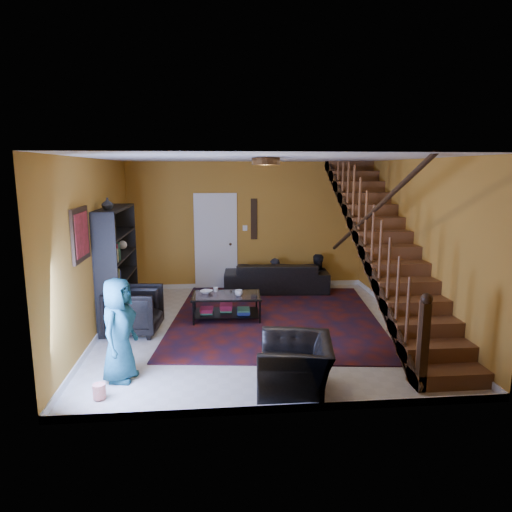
{
  "coord_description": "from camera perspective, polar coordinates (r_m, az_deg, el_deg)",
  "views": [
    {
      "loc": [
        -0.75,
        -7.29,
        2.62
      ],
      "look_at": [
        -0.03,
        0.4,
        1.16
      ],
      "focal_mm": 32.0,
      "sensor_mm": 36.0,
      "label": 1
    }
  ],
  "objects": [
    {
      "name": "sofa",
      "position": [
        9.95,
        2.54,
        -2.62
      ],
      "size": [
        2.3,
        1.05,
        0.65
      ],
      "primitive_type": "imported",
      "rotation": [
        0.0,
        0.0,
        3.06
      ],
      "color": "black",
      "rests_on": "floor"
    },
    {
      "name": "door",
      "position": [
        10.14,
        -5.04,
        1.63
      ],
      "size": [
        0.82,
        0.05,
        2.05
      ],
      "primitive_type": "cube",
      "color": "silver",
      "rests_on": "floor"
    },
    {
      "name": "ceiling_fixture",
      "position": [
        6.53,
        1.24,
        11.75
      ],
      "size": [
        0.4,
        0.4,
        0.1
      ],
      "primitive_type": "cylinder",
      "color": "#3F2814",
      "rests_on": "room"
    },
    {
      "name": "framed_picture",
      "position": [
        6.7,
        -21.11,
        2.52
      ],
      "size": [
        0.04,
        0.74,
        0.74
      ],
      "primitive_type": "cube",
      "color": "maroon",
      "rests_on": "room"
    },
    {
      "name": "floor",
      "position": [
        7.78,
        0.47,
        -8.96
      ],
      "size": [
        5.5,
        5.5,
        0.0
      ],
      "primitive_type": "plane",
      "color": "beige",
      "rests_on": "ground"
    },
    {
      "name": "cup_a",
      "position": [
        7.99,
        -2.17,
        -4.63
      ],
      "size": [
        0.16,
        0.16,
        0.11
      ],
      "primitive_type": "imported",
      "rotation": [
        0.0,
        0.0,
        -0.19
      ],
      "color": "#999999",
      "rests_on": "coffee_table"
    },
    {
      "name": "rug",
      "position": [
        8.28,
        2.41,
        -7.68
      ],
      "size": [
        4.03,
        4.48,
        0.02
      ],
      "primitive_type": "cube",
      "rotation": [
        0.0,
        0.0,
        -0.12
      ],
      "color": "#49130D",
      "rests_on": "floor"
    },
    {
      "name": "person_adult_a",
      "position": [
        10.04,
        2.31,
        -3.57
      ],
      "size": [
        0.44,
        0.29,
        1.19
      ],
      "primitive_type": "imported",
      "rotation": [
        0.0,
        0.0,
        3.13
      ],
      "color": "black",
      "rests_on": "sofa"
    },
    {
      "name": "armchair_left",
      "position": [
        7.69,
        -14.96,
        -6.6
      ],
      "size": [
        0.91,
        0.89,
        0.76
      ],
      "primitive_type": "imported",
      "rotation": [
        0.0,
        0.0,
        1.47
      ],
      "color": "black",
      "rests_on": "floor"
    },
    {
      "name": "armchair_right",
      "position": [
        5.62,
        4.94,
        -13.51
      ],
      "size": [
        1.01,
        1.11,
        0.64
      ],
      "primitive_type": "imported",
      "rotation": [
        0.0,
        0.0,
        -1.74
      ],
      "color": "black",
      "rests_on": "floor"
    },
    {
      "name": "room",
      "position": [
        9.02,
        -8.9,
        -5.98
      ],
      "size": [
        5.5,
        5.5,
        5.5
      ],
      "color": "#A46D24",
      "rests_on": "ground"
    },
    {
      "name": "coffee_table",
      "position": [
        8.14,
        -3.74,
        -6.15
      ],
      "size": [
        1.23,
        0.76,
        0.46
      ],
      "rotation": [
        0.0,
        0.0,
        -0.05
      ],
      "color": "black",
      "rests_on": "floor"
    },
    {
      "name": "cup_b",
      "position": [
        8.26,
        -5.06,
        -4.22
      ],
      "size": [
        0.1,
        0.1,
        0.09
      ],
      "primitive_type": "imported",
      "rotation": [
        0.0,
        0.0,
        -0.04
      ],
      "color": "#999999",
      "rests_on": "coffee_table"
    },
    {
      "name": "bookshelf",
      "position": [
        8.23,
        -16.87,
        -1.36
      ],
      "size": [
        0.35,
        1.8,
        2.0
      ],
      "color": "black",
      "rests_on": "floor"
    },
    {
      "name": "wall_hanging",
      "position": [
        10.12,
        -0.25,
        4.65
      ],
      "size": [
        0.14,
        0.03,
        0.9
      ],
      "primitive_type": "cube",
      "color": "black",
      "rests_on": "room"
    },
    {
      "name": "staircase",
      "position": [
        7.93,
        15.93,
        1.43
      ],
      "size": [
        0.95,
        5.02,
        3.18
      ],
      "color": "brown",
      "rests_on": "floor"
    },
    {
      "name": "popcorn_bucket",
      "position": [
        5.79,
        -19.0,
        -15.67
      ],
      "size": [
        0.17,
        0.17,
        0.17
      ],
      "primitive_type": "cylinder",
      "rotation": [
        0.0,
        0.0,
        0.13
      ],
      "color": "red",
      "rests_on": "rug"
    },
    {
      "name": "vase",
      "position": [
        7.59,
        -18.07,
        6.22
      ],
      "size": [
        0.18,
        0.18,
        0.19
      ],
      "primitive_type": "imported",
      "color": "#999999",
      "rests_on": "bookshelf"
    },
    {
      "name": "person_adult_b",
      "position": [
        10.2,
        7.54,
        -3.24
      ],
      "size": [
        0.62,
        0.49,
        1.26
      ],
      "primitive_type": "imported",
      "rotation": [
        0.0,
        0.0,
        3.16
      ],
      "color": "black",
      "rests_on": "sofa"
    },
    {
      "name": "bowl",
      "position": [
        8.2,
        -6.22,
        -4.47
      ],
      "size": [
        0.28,
        0.28,
        0.05
      ],
      "primitive_type": "imported",
      "rotation": [
        0.0,
        0.0,
        -0.43
      ],
      "color": "#999999",
      "rests_on": "coffee_table"
    },
    {
      "name": "person_child",
      "position": [
        6.01,
        -16.79,
        -8.79
      ],
      "size": [
        0.57,
        0.73,
        1.33
      ],
      "primitive_type": "imported",
      "rotation": [
        0.0,
        0.0,
        1.31
      ],
      "color": "#194F61",
      "rests_on": "armchair_left"
    }
  ]
}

